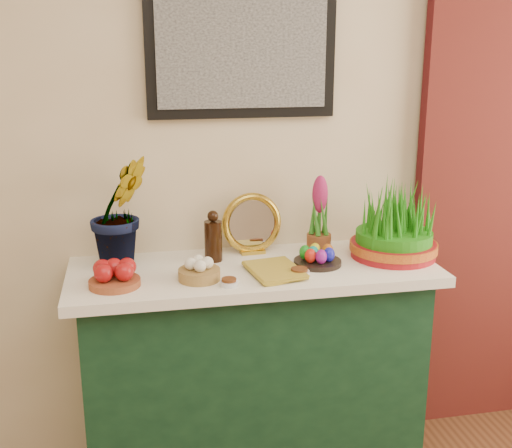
# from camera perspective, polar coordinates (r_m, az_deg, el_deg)

# --- Properties ---
(sideboard) EXTENTS (1.30, 0.45, 0.85)m
(sideboard) POSITION_cam_1_polar(r_m,az_deg,el_deg) (2.66, -0.22, -13.21)
(sideboard) COLOR #163D23
(sideboard) RESTS_ON ground
(tablecloth) EXTENTS (1.40, 0.55, 0.04)m
(tablecloth) POSITION_cam_1_polar(r_m,az_deg,el_deg) (2.47, -0.23, -4.15)
(tablecloth) COLOR white
(tablecloth) RESTS_ON sideboard
(hyacinth_green) EXTENTS (0.36, 0.33, 0.56)m
(hyacinth_green) POSITION_cam_1_polar(r_m,az_deg,el_deg) (2.45, -12.05, 2.65)
(hyacinth_green) COLOR #2E7A21
(hyacinth_green) RESTS_ON tablecloth
(apple_bowl) EXTENTS (0.22, 0.22, 0.09)m
(apple_bowl) POSITION_cam_1_polar(r_m,az_deg,el_deg) (2.30, -12.49, -4.53)
(apple_bowl) COLOR brown
(apple_bowl) RESTS_ON tablecloth
(garlic_basket) EXTENTS (0.18, 0.18, 0.09)m
(garlic_basket) POSITION_cam_1_polar(r_m,az_deg,el_deg) (2.32, -5.07, -4.14)
(garlic_basket) COLOR #A57B42
(garlic_basket) RESTS_ON tablecloth
(vinegar_cruet) EXTENTS (0.07, 0.07, 0.20)m
(vinegar_cruet) POSITION_cam_1_polar(r_m,az_deg,el_deg) (2.50, -3.82, -1.31)
(vinegar_cruet) COLOR black
(vinegar_cruet) RESTS_ON tablecloth
(mirror) EXTENTS (0.25, 0.08, 0.25)m
(mirror) POSITION_cam_1_polar(r_m,az_deg,el_deg) (2.59, -0.38, -0.01)
(mirror) COLOR gold
(mirror) RESTS_ON tablecloth
(book) EXTENTS (0.19, 0.26, 0.03)m
(book) POSITION_cam_1_polar(r_m,az_deg,el_deg) (2.35, -0.37, -4.34)
(book) COLOR #B0962B
(book) RESTS_ON tablecloth
(spice_dish_left) EXTENTS (0.07, 0.07, 0.03)m
(spice_dish_left) POSITION_cam_1_polar(r_m,az_deg,el_deg) (2.27, -2.41, -5.20)
(spice_dish_left) COLOR silver
(spice_dish_left) RESTS_ON tablecloth
(spice_dish_right) EXTENTS (0.08, 0.08, 0.03)m
(spice_dish_right) POSITION_cam_1_polar(r_m,az_deg,el_deg) (2.36, 3.87, -4.32)
(spice_dish_right) COLOR silver
(spice_dish_right) RESTS_ON tablecloth
(egg_plate) EXTENTS (0.22, 0.22, 0.08)m
(egg_plate) POSITION_cam_1_polar(r_m,az_deg,el_deg) (2.48, 5.48, -2.97)
(egg_plate) COLOR black
(egg_plate) RESTS_ON tablecloth
(hyacinth_pink) EXTENTS (0.10, 0.10, 0.32)m
(hyacinth_pink) POSITION_cam_1_polar(r_m,az_deg,el_deg) (2.58, 5.65, 0.46)
(hyacinth_pink) COLOR brown
(hyacinth_pink) RESTS_ON tablecloth
(wheatgrass_sabzeh) EXTENTS (0.35, 0.35, 0.29)m
(wheatgrass_sabzeh) POSITION_cam_1_polar(r_m,az_deg,el_deg) (2.59, 12.21, -0.21)
(wheatgrass_sabzeh) COLOR maroon
(wheatgrass_sabzeh) RESTS_ON tablecloth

